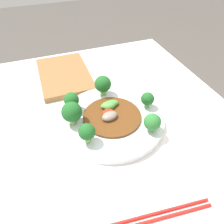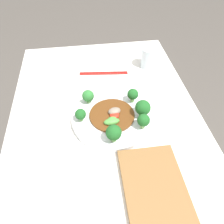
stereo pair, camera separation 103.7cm
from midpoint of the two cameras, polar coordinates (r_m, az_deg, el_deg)
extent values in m
cube|color=silver|center=(0.93, 9.40, -51.67)|extent=(1.06, 0.75, 0.73)
cylinder|color=silver|center=(0.55, 9.95, -51.46)|extent=(0.31, 0.31, 0.02)
cylinder|color=#7AAD5B|center=(0.53, 4.20, -39.91)|extent=(0.02, 0.02, 0.02)
sphere|color=#1E5B23|center=(0.50, 4.43, -39.40)|extent=(0.05, 0.05, 0.05)
cylinder|color=#89B76B|center=(0.52, -10.06, -48.03)|extent=(0.02, 0.02, 0.02)
sphere|color=#1E5B23|center=(0.50, -10.64, -48.02)|extent=(0.05, 0.05, 0.05)
cylinder|color=#7AAD5B|center=(0.53, -9.73, -54.32)|extent=(0.02, 0.02, 0.02)
sphere|color=#1E5B23|center=(0.50, -10.48, -54.72)|extent=(0.06, 0.06, 0.06)
cylinder|color=#7AAD5B|center=(0.54, -1.05, -62.17)|extent=(0.02, 0.02, 0.02)
sphere|color=#1E5B23|center=(0.51, -1.13, -62.94)|extent=(0.04, 0.04, 0.04)
cylinder|color=#70A356|center=(0.55, 25.00, -44.17)|extent=(0.01, 0.01, 0.02)
sphere|color=#1E5B23|center=(0.53, 26.04, -43.89)|extent=(0.04, 0.04, 0.04)
cylinder|color=#70A356|center=(0.56, 30.55, -53.85)|extent=(0.02, 0.02, 0.01)
sphere|color=#2D7533|center=(0.53, 32.17, -53.92)|extent=(0.05, 0.05, 0.05)
cylinder|color=#5B3314|center=(0.53, 10.25, -51.55)|extent=(0.17, 0.17, 0.01)
ellipsoid|color=gray|center=(0.52, 9.53, -52.97)|extent=(0.04, 0.05, 0.02)
ellipsoid|color=#4C933D|center=(0.52, 8.37, -47.98)|extent=(0.03, 0.04, 0.02)
ellipsoid|color=#4C933D|center=(0.52, 8.39, -47.22)|extent=(0.03, 0.06, 0.02)
ellipsoid|color=red|center=(0.52, 8.54, -51.29)|extent=(0.05, 0.05, 0.01)
cylinder|color=red|center=(0.66, 50.88, -71.61)|extent=(0.03, 0.23, 0.01)
cylinder|color=red|center=(0.65, 48.55, -71.12)|extent=(0.03, 0.23, 0.01)
cube|color=brown|center=(0.60, -13.48, -25.95)|extent=(0.28, 0.19, 0.02)
camera|label=1|loc=(0.52, 169.54, -51.29)|focal=35.00mm
camera|label=2|loc=(0.52, -10.46, 51.29)|focal=35.00mm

